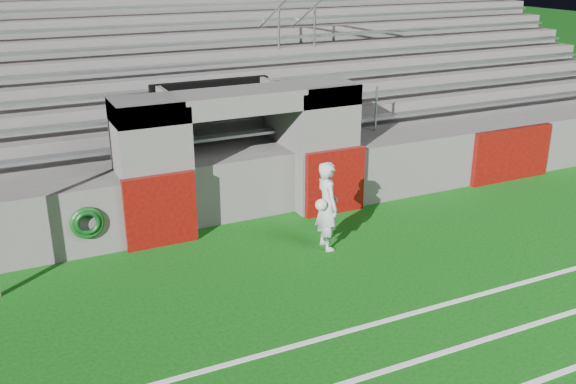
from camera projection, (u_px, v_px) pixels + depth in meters
ground at (326, 296)px, 10.00m from camera, size 90.00×90.00×0.00m
stadium_structure at (176, 101)px, 16.21m from camera, size 26.00×8.48×5.42m
goalkeeper_with_ball at (327, 206)px, 11.38m from camera, size 0.50×0.63×1.63m
hose_coil at (87, 223)px, 11.00m from camera, size 0.59×0.15×0.59m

